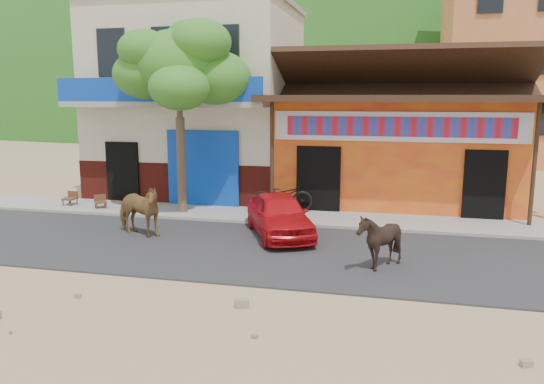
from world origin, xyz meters
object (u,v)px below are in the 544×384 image
at_px(cafe_chair_right, 100,196).
at_px(tree, 180,117).
at_px(cow_tan, 138,210).
at_px(cow_dark, 380,241).
at_px(cafe_chair_left, 69,193).
at_px(red_car, 279,215).
at_px(scooter, 282,196).

bearing_deg(cafe_chair_right, tree, -34.80).
distance_m(tree, cow_tan, 3.64).
distance_m(cow_tan, cow_dark, 6.60).
distance_m(cafe_chair_left, cafe_chair_right, 1.29).
height_order(tree, red_car, tree).
distance_m(cow_tan, cafe_chair_left, 4.89).
relative_size(tree, cafe_chair_left, 7.01).
relative_size(cow_tan, red_car, 0.49).
distance_m(cow_dark, cafe_chair_left, 11.26).
xyz_separation_m(scooter, cafe_chair_left, (-7.22, -0.72, -0.08)).
height_order(cow_dark, cafe_chair_right, cow_dark).
relative_size(tree, red_car, 1.75).
bearing_deg(cow_dark, cow_tan, -113.79).
xyz_separation_m(cow_tan, cafe_chair_left, (-4.00, 2.82, -0.20)).
distance_m(cow_dark, cafe_chair_right, 10.01).
relative_size(tree, scooter, 3.10).
relative_size(cow_dark, cafe_chair_right, 1.59).
bearing_deg(cow_tan, cafe_chair_right, 63.27).
xyz_separation_m(red_car, scooter, (-0.50, 2.67, 0.01)).
height_order(tree, cafe_chair_left, tree).
bearing_deg(red_car, cow_dark, -64.74).
bearing_deg(tree, cafe_chair_right, -177.30).
bearing_deg(scooter, cow_dark, -160.40).
relative_size(cafe_chair_left, cafe_chair_right, 1.07).
bearing_deg(cafe_chair_left, cow_dark, -16.56).
height_order(cow_tan, cafe_chair_right, cow_tan).
bearing_deg(scooter, tree, 90.19).
relative_size(cow_tan, cafe_chair_left, 1.96).
relative_size(cow_dark, scooter, 0.65).
bearing_deg(cow_tan, red_car, -59.64).
relative_size(cow_tan, scooter, 0.87).
relative_size(cow_tan, cow_dark, 1.33).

